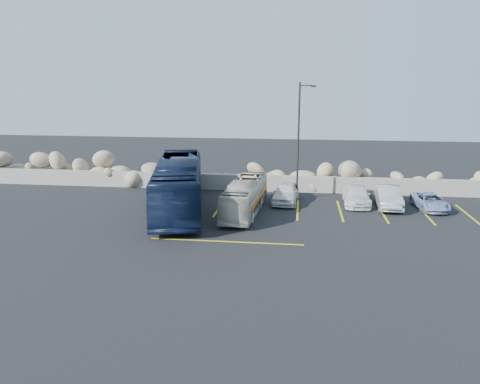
# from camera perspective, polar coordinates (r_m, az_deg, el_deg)

# --- Properties ---
(ground) EXTENTS (90.00, 90.00, 0.00)m
(ground) POSITION_cam_1_polar(r_m,az_deg,el_deg) (23.93, 0.60, -6.33)
(ground) COLOR black
(ground) RESTS_ON ground
(seawall) EXTENTS (60.00, 0.40, 1.20)m
(seawall) POSITION_cam_1_polar(r_m,az_deg,el_deg) (35.28, 2.92, 1.11)
(seawall) COLOR gray
(seawall) RESTS_ON ground
(riprap_pile) EXTENTS (54.00, 2.80, 2.60)m
(riprap_pile) POSITION_cam_1_polar(r_m,az_deg,el_deg) (36.32, 3.09, 2.58)
(riprap_pile) COLOR tan
(riprap_pile) RESTS_ON ground
(parking_lines) EXTENTS (18.16, 9.36, 0.01)m
(parking_lines) POSITION_cam_1_polar(r_m,az_deg,el_deg) (29.15, 11.04, -2.95)
(parking_lines) COLOR gold
(parking_lines) RESTS_ON ground
(lamppost) EXTENTS (1.14, 0.18, 8.00)m
(lamppost) POSITION_cam_1_polar(r_m,az_deg,el_deg) (32.10, 7.22, 6.50)
(lamppost) COLOR #2B2826
(lamppost) RESTS_ON ground
(vintage_bus) EXTENTS (2.22, 7.59, 2.09)m
(vintage_bus) POSITION_cam_1_polar(r_m,az_deg,el_deg) (29.10, 0.59, -0.61)
(vintage_bus) COLOR beige
(vintage_bus) RESTS_ON ground
(tour_coach) EXTENTS (5.24, 12.20, 3.31)m
(tour_coach) POSITION_cam_1_polar(r_m,az_deg,el_deg) (29.84, -7.48, 0.83)
(tour_coach) COLOR black
(tour_coach) RESTS_ON ground
(car_a) EXTENTS (1.89, 4.12, 1.37)m
(car_a) POSITION_cam_1_polar(r_m,az_deg,el_deg) (31.91, 5.60, -0.09)
(car_a) COLOR silver
(car_a) RESTS_ON ground
(car_b) EXTENTS (1.62, 4.26, 1.39)m
(car_b) POSITION_cam_1_polar(r_m,az_deg,el_deg) (32.09, 17.62, -0.58)
(car_b) COLOR #A9A9AE
(car_b) RESTS_ON ground
(car_c) EXTENTS (1.82, 4.22, 1.21)m
(car_c) POSITION_cam_1_polar(r_m,az_deg,el_deg) (32.28, 14.00, -0.42)
(car_c) COLOR silver
(car_c) RESTS_ON ground
(car_d) EXTENTS (1.99, 3.79, 1.02)m
(car_d) POSITION_cam_1_polar(r_m,az_deg,el_deg) (32.54, 22.17, -1.09)
(car_d) COLOR #8598BD
(car_d) RESTS_ON ground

